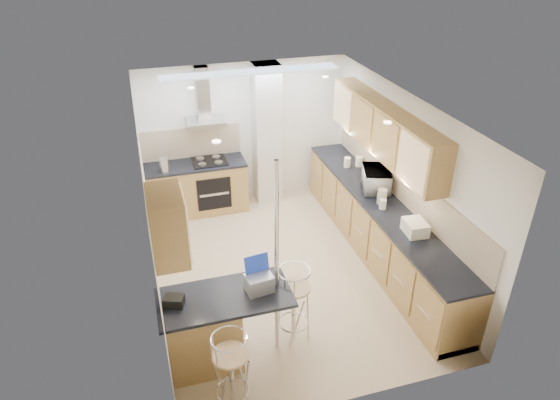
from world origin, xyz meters
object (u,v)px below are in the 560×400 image
object	(u,v)px
bread_bin	(415,227)
bar_stool_near	(231,372)
microwave	(376,179)
laptop	(259,283)
bar_stool_end	(294,304)

from	to	relation	value
bread_bin	bar_stool_near	bearing A→B (deg)	-151.66
microwave	bread_bin	bearing A→B (deg)	-163.89
laptop	bar_stool_end	size ratio (longest dim) A/B	0.28
microwave	bar_stool_end	xyz separation A→B (m)	(-1.87, -1.72, -0.57)
bread_bin	microwave	bearing A→B (deg)	91.85
bar_stool_near	bar_stool_end	bearing A→B (deg)	40.70
bar_stool_near	bread_bin	world-z (taller)	bread_bin
bar_stool_near	microwave	bearing A→B (deg)	42.51
microwave	laptop	bearing A→B (deg)	147.23
laptop	bread_bin	size ratio (longest dim) A/B	0.87
microwave	laptop	world-z (taller)	microwave
bar_stool_near	bread_bin	size ratio (longest dim) A/B	2.90
microwave	bread_bin	xyz separation A→B (m)	(-0.06, -1.27, -0.08)
microwave	bread_bin	size ratio (longest dim) A/B	1.76
microwave	laptop	xyz separation A→B (m)	(-2.32, -1.85, -0.04)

